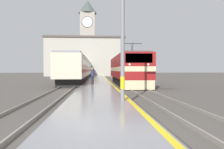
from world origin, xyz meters
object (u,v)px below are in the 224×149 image
catenary_mast (126,23)px  locomotive_train (127,70)px  clock_tower (88,35)px  passenger_train (82,69)px  person_on_platform (92,75)px

catenary_mast → locomotive_train: bearing=81.8°
catenary_mast → clock_tower: 64.21m
passenger_train → clock_tower: size_ratio=1.84×
passenger_train → catenary_mast: catenary_mast is taller
locomotive_train → clock_tower: clock_tower is taller
passenger_train → clock_tower: clock_tower is taller
locomotive_train → catenary_mast: bearing=-98.2°
locomotive_train → clock_tower: bearing=97.8°
passenger_train → catenary_mast: 33.59m
clock_tower → passenger_train: bearing=-89.7°
person_on_platform → clock_tower: size_ratio=0.07×
passenger_train → clock_tower: 32.24m
locomotive_train → person_on_platform: (-4.03, -2.45, -0.59)m
locomotive_train → catenary_mast: catenary_mast is taller
catenary_mast → person_on_platform: size_ratio=4.14×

